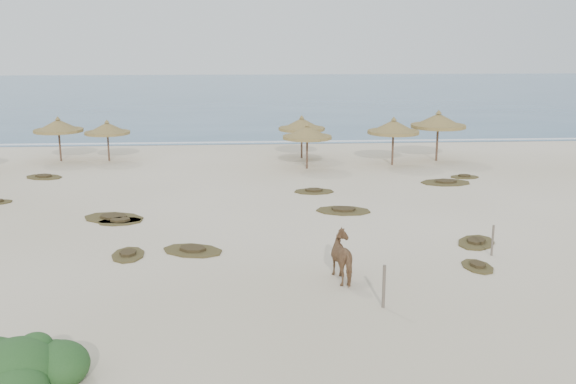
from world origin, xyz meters
name	(u,v)px	position (x,y,z in m)	size (l,w,h in m)	color
ground	(250,257)	(0.00, 0.00, 0.00)	(160.00, 160.00, 0.00)	beige
ocean	(244,92)	(0.00, 75.00, 0.00)	(200.00, 100.00, 0.01)	navy
foam_line	(246,142)	(0.00, 26.00, 0.00)	(70.00, 0.60, 0.01)	silver
palapa_1	(58,126)	(-11.64, 19.21, 2.19)	(3.74, 3.74, 2.82)	#4F3828
palapa_2	(107,129)	(-8.62, 19.02, 2.03)	(3.58, 3.58, 2.61)	#4F3828
palapa_3	(307,133)	(3.55, 15.71, 2.12)	(3.09, 3.09, 2.73)	#4F3828
palapa_4	(302,125)	(3.54, 19.18, 2.15)	(3.74, 3.74, 2.77)	#4F3828
palapa_5	(393,128)	(8.84, 16.48, 2.28)	(3.62, 3.62, 2.94)	#4F3828
palapa_6	(438,121)	(11.93, 17.67, 2.48)	(4.09, 4.09, 3.20)	#4F3828
horse	(346,257)	(2.98, -2.46, 0.75)	(0.81, 1.78, 1.50)	olive
fence_post_near	(384,286)	(3.71, -4.66, 0.63)	(0.09, 0.09, 1.26)	#64584B
fence_post_far	(493,240)	(8.48, -0.47, 0.56)	(0.08, 0.08, 1.11)	#64584B
bush	(20,369)	(-5.08, -8.36, 0.42)	(2.88, 2.54, 1.29)	#2D5725
scrub_1	(114,218)	(-5.72, 5.30, 0.05)	(3.18, 2.65, 0.16)	#4F4423
scrub_2	(120,221)	(-5.34, 4.73, 0.05)	(1.99, 1.46, 0.16)	#4F4423
scrub_3	(343,210)	(4.19, 5.84, 0.05)	(2.71, 2.05, 0.16)	#4F4423
scrub_4	(476,242)	(8.43, 0.92, 0.05)	(2.16, 2.38, 0.16)	#4F4423
scrub_5	(446,182)	(10.50, 11.21, 0.05)	(2.67, 1.75, 0.16)	#4F4423
scrub_6	(44,177)	(-11.21, 14.13, 0.05)	(2.53, 2.12, 0.16)	#4F4423
scrub_7	(314,191)	(3.30, 9.64, 0.05)	(2.04, 1.37, 0.16)	#4F4423
scrub_9	(193,250)	(-2.05, 0.71, 0.05)	(2.68, 2.26, 0.16)	#4F4423
scrub_10	(464,177)	(11.99, 12.55, 0.05)	(1.59, 1.05, 0.16)	#4F4423
scrub_11	(128,254)	(-4.28, 0.39, 0.05)	(1.26, 1.83, 0.16)	#4F4423
scrub_12	(477,266)	(7.55, -1.64, 0.05)	(1.06, 1.54, 0.16)	#4F4423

